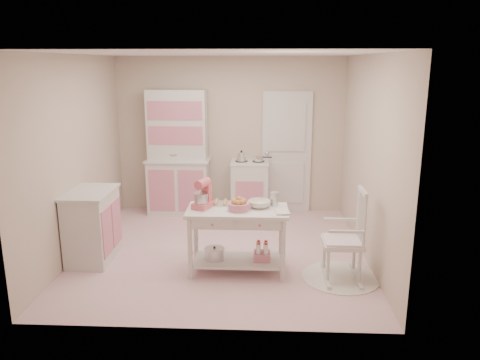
# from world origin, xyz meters

# --- Properties ---
(room_shell) EXTENTS (3.84, 3.84, 2.62)m
(room_shell) POSITION_xyz_m (0.00, 0.00, 1.65)
(room_shell) COLOR #D18294
(room_shell) RESTS_ON ground
(door) EXTENTS (0.82, 0.05, 2.04)m
(door) POSITION_xyz_m (0.95, 1.87, 1.02)
(door) COLOR silver
(door) RESTS_ON ground
(hutch) EXTENTS (1.06, 0.50, 2.08)m
(hutch) POSITION_xyz_m (-0.86, 1.66, 1.04)
(hutch) COLOR silver
(hutch) RESTS_ON ground
(stove) EXTENTS (0.62, 0.57, 0.92)m
(stove) POSITION_xyz_m (0.34, 1.61, 0.46)
(stove) COLOR silver
(stove) RESTS_ON ground
(base_cabinet) EXTENTS (0.54, 0.84, 0.92)m
(base_cabinet) POSITION_xyz_m (-1.63, -0.32, 0.46)
(base_cabinet) COLOR silver
(base_cabinet) RESTS_ON ground
(lace_rug) EXTENTS (0.92, 0.92, 0.01)m
(lace_rug) POSITION_xyz_m (1.49, -0.72, 0.01)
(lace_rug) COLOR white
(lace_rug) RESTS_ON ground
(rocking_chair) EXTENTS (0.48, 0.72, 1.10)m
(rocking_chair) POSITION_xyz_m (1.49, -0.72, 0.55)
(rocking_chair) COLOR silver
(rocking_chair) RESTS_ON ground
(work_table) EXTENTS (1.20, 0.60, 0.80)m
(work_table) POSITION_xyz_m (0.25, -0.60, 0.40)
(work_table) COLOR silver
(work_table) RESTS_ON ground
(stand_mixer) EXTENTS (0.29, 0.34, 0.34)m
(stand_mixer) POSITION_xyz_m (-0.17, -0.58, 0.97)
(stand_mixer) COLOR #DB5C6B
(stand_mixer) RESTS_ON work_table
(cookie_tray) EXTENTS (0.34, 0.24, 0.02)m
(cookie_tray) POSITION_xyz_m (0.10, -0.42, 0.81)
(cookie_tray) COLOR silver
(cookie_tray) RESTS_ON work_table
(bread_basket) EXTENTS (0.25, 0.25, 0.09)m
(bread_basket) POSITION_xyz_m (0.27, -0.65, 0.85)
(bread_basket) COLOR #CB758C
(bread_basket) RESTS_ON work_table
(mixing_bowl) EXTENTS (0.27, 0.27, 0.08)m
(mixing_bowl) POSITION_xyz_m (0.51, -0.52, 0.84)
(mixing_bowl) COLOR silver
(mixing_bowl) RESTS_ON work_table
(metal_pitcher) EXTENTS (0.10, 0.10, 0.17)m
(metal_pitcher) POSITION_xyz_m (0.69, -0.44, 0.89)
(metal_pitcher) COLOR silver
(metal_pitcher) RESTS_ON work_table
(recipe_book) EXTENTS (0.17, 0.22, 0.02)m
(recipe_book) POSITION_xyz_m (0.70, -0.72, 0.81)
(recipe_book) COLOR silver
(recipe_book) RESTS_ON work_table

